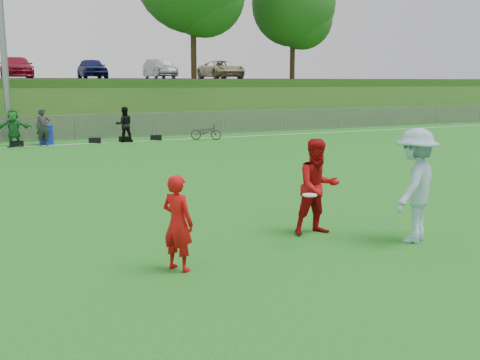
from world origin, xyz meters
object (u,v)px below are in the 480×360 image
frisbee (310,195)px  player_red_center (318,187)px  player_blue (415,186)px  bicycle (206,132)px  recycling_bin (46,135)px  player_red_left (178,223)px

frisbee → player_red_center: bearing=47.6°
frisbee → player_blue: bearing=-14.9°
bicycle → frisbee: bearing=-167.2°
recycling_bin → player_red_center: bearing=-79.6°
recycling_bin → frisbee: bearing=-81.7°
player_red_center → frisbee: bearing=-129.3°
player_red_center → frisbee: player_red_center is taller
frisbee → bicycle: frisbee is taller
recycling_bin → bicycle: bearing=-8.8°
player_red_left → recycling_bin: player_red_left is taller
player_red_center → bicycle: size_ratio=1.19×
player_red_left → player_red_center: 3.16m
player_red_center → bicycle: (4.20, 16.67, -0.51)m
player_red_center → recycling_bin: bearing=103.6°
player_blue → recycling_bin: 19.52m
frisbee → bicycle: size_ratio=0.17×
player_red_left → frisbee: size_ratio=5.90×
player_red_center → player_blue: bearing=-37.4°
player_red_left → player_blue: size_ratio=0.73×
frisbee → recycling_bin: frisbee is taller
player_red_left → player_red_center: size_ratio=0.82×
player_blue → frisbee: player_blue is taller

